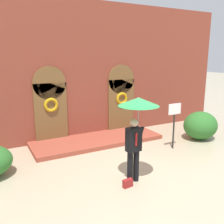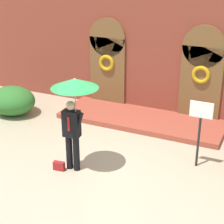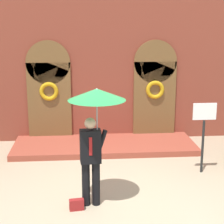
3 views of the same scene
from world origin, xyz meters
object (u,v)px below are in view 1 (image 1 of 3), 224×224
(person_with_umbrella, at_px, (137,114))
(shrub_right, at_px, (200,125))
(sign_post, at_px, (174,118))
(handbag, at_px, (128,183))

(person_with_umbrella, height_order, shrub_right, person_with_umbrella)
(sign_post, bearing_deg, person_with_umbrella, -151.12)
(sign_post, relative_size, shrub_right, 1.19)
(shrub_right, bearing_deg, handbag, -157.61)
(person_with_umbrella, relative_size, handbag, 8.44)
(person_with_umbrella, distance_m, shrub_right, 4.90)
(person_with_umbrella, xyz_separation_m, sign_post, (2.63, 1.45, -0.75))
(person_with_umbrella, distance_m, sign_post, 3.09)
(handbag, relative_size, sign_post, 0.16)
(sign_post, xyz_separation_m, shrub_right, (1.75, 0.31, -0.58))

